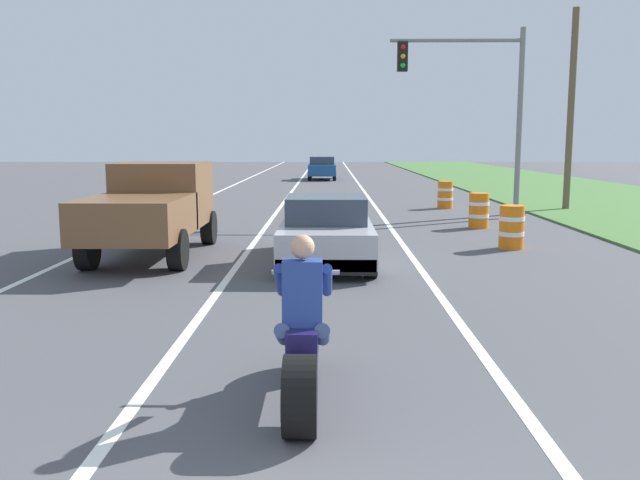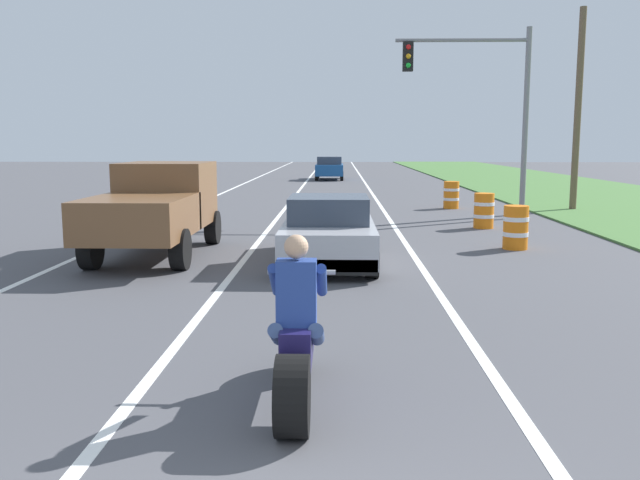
# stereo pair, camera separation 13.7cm
# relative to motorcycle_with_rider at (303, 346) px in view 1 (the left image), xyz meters

# --- Properties ---
(lane_stripe_left_solid) EXTENTS (0.14, 120.00, 0.01)m
(lane_stripe_left_solid) POSITION_rel_motorcycle_with_rider_xyz_m (-5.18, 16.69, -0.59)
(lane_stripe_left_solid) COLOR white
(lane_stripe_left_solid) RESTS_ON ground
(lane_stripe_right_solid) EXTENTS (0.14, 120.00, 0.01)m
(lane_stripe_right_solid) POSITION_rel_motorcycle_with_rider_xyz_m (2.02, 16.69, -0.59)
(lane_stripe_right_solid) COLOR white
(lane_stripe_right_solid) RESTS_ON ground
(lane_stripe_centre_dashed) EXTENTS (0.14, 120.00, 0.01)m
(lane_stripe_centre_dashed) POSITION_rel_motorcycle_with_rider_xyz_m (-1.58, 16.69, -0.59)
(lane_stripe_centre_dashed) COLOR white
(lane_stripe_centre_dashed) RESTS_ON ground
(motorcycle_with_rider) EXTENTS (0.70, 2.21, 1.62)m
(motorcycle_with_rider) POSITION_rel_motorcycle_with_rider_xyz_m (0.00, 0.00, 0.00)
(motorcycle_with_rider) COLOR black
(motorcycle_with_rider) RESTS_ON ground
(sports_car_silver) EXTENTS (1.84, 4.30, 1.37)m
(sports_car_silver) POSITION_rel_motorcycle_with_rider_xyz_m (0.19, 7.52, 0.04)
(sports_car_silver) COLOR #B7B7BC
(sports_car_silver) RESTS_ON ground
(pickup_truck_left_lane_brown) EXTENTS (2.02, 4.80, 1.98)m
(pickup_truck_left_lane_brown) POSITION_rel_motorcycle_with_rider_xyz_m (-3.52, 8.28, 0.51)
(pickup_truck_left_lane_brown) COLOR brown
(pickup_truck_left_lane_brown) RESTS_ON ground
(traffic_light_mast_near) EXTENTS (4.26, 0.34, 6.00)m
(traffic_light_mast_near) POSITION_rel_motorcycle_with_rider_xyz_m (5.05, 15.81, 3.38)
(traffic_light_mast_near) COLOR gray
(traffic_light_mast_near) RESTS_ON ground
(utility_pole_roadside) EXTENTS (0.24, 0.24, 7.06)m
(utility_pole_roadside) POSITION_rel_motorcycle_with_rider_xyz_m (8.81, 18.23, 2.94)
(utility_pole_roadside) COLOR brown
(utility_pole_roadside) RESTS_ON ground
(construction_barrel_nearest) EXTENTS (0.58, 0.58, 1.00)m
(construction_barrel_nearest) POSITION_rel_motorcycle_with_rider_xyz_m (4.45, 9.38, -0.09)
(construction_barrel_nearest) COLOR orange
(construction_barrel_nearest) RESTS_ON ground
(construction_barrel_mid) EXTENTS (0.58, 0.58, 1.00)m
(construction_barrel_mid) POSITION_rel_motorcycle_with_rider_xyz_m (4.53, 13.14, -0.09)
(construction_barrel_mid) COLOR orange
(construction_barrel_mid) RESTS_ON ground
(construction_barrel_far) EXTENTS (0.58, 0.58, 1.00)m
(construction_barrel_far) POSITION_rel_motorcycle_with_rider_xyz_m (4.57, 18.86, -0.09)
(construction_barrel_far) COLOR orange
(construction_barrel_far) RESTS_ON ground
(distant_car_far_ahead) EXTENTS (1.80, 4.00, 1.50)m
(distant_car_far_ahead) POSITION_rel_motorcycle_with_rider_xyz_m (-0.17, 37.91, 0.18)
(distant_car_far_ahead) COLOR #194C8C
(distant_car_far_ahead) RESTS_ON ground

